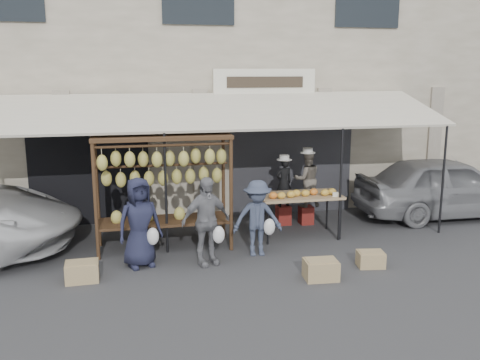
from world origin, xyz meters
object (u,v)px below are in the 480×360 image
at_px(vendor_right, 307,179).
at_px(sedan, 447,186).
at_px(crate_near_b, 371,259).
at_px(banana_rack, 163,170).
at_px(vendor_left, 284,182).
at_px(produce_table, 300,196).
at_px(crate_far, 82,272).
at_px(customer_right, 257,218).
at_px(customer_left, 139,222).
at_px(crate_near_a, 321,270).
at_px(customer_mid, 206,221).

relative_size(vendor_right, sedan, 0.29).
bearing_deg(sedan, crate_near_b, 131.31).
relative_size(banana_rack, vendor_left, 2.39).
height_order(banana_rack, produce_table, banana_rack).
bearing_deg(crate_far, customer_right, 10.86).
height_order(customer_left, crate_near_a, customer_left).
height_order(vendor_right, sedan, vendor_right).
xyz_separation_m(crate_near_a, crate_far, (-3.90, 0.77, -0.00)).
relative_size(customer_left, customer_mid, 1.01).
xyz_separation_m(vendor_right, crate_near_a, (-0.84, -3.14, -0.87)).
height_order(customer_mid, sedan, customer_mid).
relative_size(produce_table, vendor_left, 1.56).
bearing_deg(customer_left, sedan, -4.27).
bearing_deg(crate_near_a, crate_far, 168.75).
xyz_separation_m(vendor_left, sedan, (3.95, -0.20, -0.24)).
bearing_deg(customer_left, banana_rack, 41.26).
bearing_deg(sedan, produce_table, 102.75).
bearing_deg(customer_mid, crate_far, 169.95).
xyz_separation_m(produce_table, vendor_right, (0.46, 0.90, 0.16)).
distance_m(crate_near_a, sedan, 5.26).
relative_size(produce_table, sedan, 0.40).
bearing_deg(customer_mid, crate_near_b, -33.76).
distance_m(vendor_right, crate_near_a, 3.37).
bearing_deg(customer_mid, banana_rack, 104.70).
relative_size(customer_mid, customer_right, 1.11).
distance_m(vendor_right, crate_near_b, 2.94).
xyz_separation_m(customer_left, crate_far, (-0.98, -0.49, -0.65)).
bearing_deg(crate_near_a, crate_near_b, 18.11).
xyz_separation_m(banana_rack, produce_table, (2.80, 0.15, -0.69)).
height_order(banana_rack, customer_mid, banana_rack).
bearing_deg(customer_right, vendor_right, 51.04).
distance_m(banana_rack, crate_near_a, 3.50).
xyz_separation_m(customer_left, crate_near_b, (3.99, -0.91, -0.67)).
height_order(crate_near_a, crate_near_b, crate_near_a).
xyz_separation_m(banana_rack, crate_far, (-1.47, -1.32, -1.41)).
distance_m(banana_rack, customer_left, 1.24).
xyz_separation_m(vendor_right, customer_left, (-3.76, -1.88, -0.23)).
relative_size(produce_table, customer_right, 1.18).
bearing_deg(sedan, crate_far, 106.86).
distance_m(produce_table, vendor_right, 1.02).
xyz_separation_m(customer_mid, crate_near_a, (1.76, -1.10, -0.64)).
bearing_deg(banana_rack, customer_mid, -56.45).
distance_m(vendor_left, customer_right, 2.15).
distance_m(produce_table, customer_right, 1.43).
relative_size(banana_rack, vendor_right, 2.07).
bearing_deg(crate_near_b, sedan, 39.83).
bearing_deg(crate_far, vendor_left, 30.10).
bearing_deg(produce_table, customer_mid, -151.97).
bearing_deg(sedan, crate_near_a, 126.74).
bearing_deg(vendor_right, sedan, 179.74).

